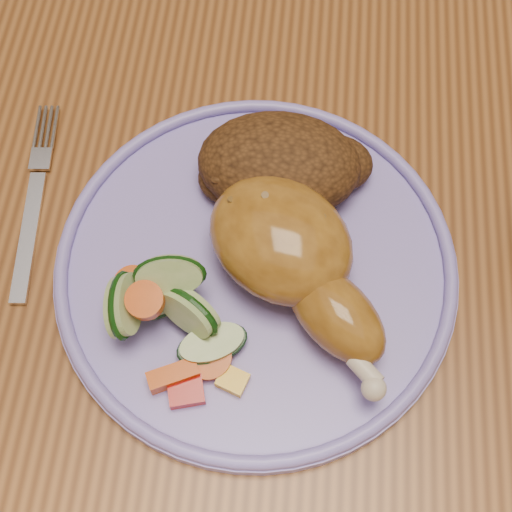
% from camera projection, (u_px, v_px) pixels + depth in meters
% --- Properties ---
extents(ground, '(4.00, 4.00, 0.00)m').
position_uv_depth(ground, '(308.00, 403.00, 1.25)').
color(ground, brown).
rests_on(ground, ground).
extents(dining_table, '(0.90, 1.40, 0.75)m').
position_uv_depth(dining_table, '(356.00, 225.00, 0.65)').
color(dining_table, brown).
rests_on(dining_table, ground).
extents(plate, '(0.30, 0.30, 0.01)m').
position_uv_depth(plate, '(256.00, 268.00, 0.54)').
color(plate, '#8576D3').
rests_on(plate, dining_table).
extents(plate_rim, '(0.30, 0.30, 0.01)m').
position_uv_depth(plate_rim, '(256.00, 262.00, 0.53)').
color(plate_rim, '#8576D3').
rests_on(plate_rim, plate).
extents(chicken_leg, '(0.16, 0.18, 0.06)m').
position_uv_depth(chicken_leg, '(294.00, 257.00, 0.50)').
color(chicken_leg, '#9C6720').
rests_on(chicken_leg, plate).
extents(rice_pilaf, '(0.13, 0.09, 0.05)m').
position_uv_depth(rice_pilaf, '(283.00, 165.00, 0.54)').
color(rice_pilaf, '#492A12').
rests_on(rice_pilaf, plate).
extents(vegetable_pile, '(0.11, 0.11, 0.06)m').
position_uv_depth(vegetable_pile, '(171.00, 313.00, 0.50)').
color(vegetable_pile, '#A50A05').
rests_on(vegetable_pile, plate).
extents(fork, '(0.03, 0.16, 0.00)m').
position_uv_depth(fork, '(33.00, 207.00, 0.56)').
color(fork, silver).
rests_on(fork, dining_table).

